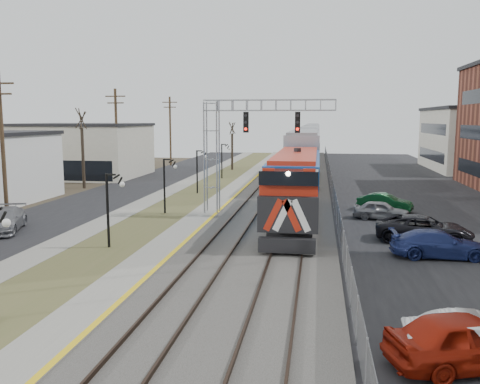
# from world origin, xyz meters

# --- Properties ---
(street_west) EXTENTS (7.00, 120.00, 0.04)m
(street_west) POSITION_xyz_m (-11.50, 35.00, 0.02)
(street_west) COLOR black
(street_west) RESTS_ON ground
(sidewalk) EXTENTS (2.00, 120.00, 0.08)m
(sidewalk) POSITION_xyz_m (-7.00, 35.00, 0.04)
(sidewalk) COLOR gray
(sidewalk) RESTS_ON ground
(grass_median) EXTENTS (4.00, 120.00, 0.06)m
(grass_median) POSITION_xyz_m (-4.00, 35.00, 0.03)
(grass_median) COLOR #4E512B
(grass_median) RESTS_ON ground
(platform) EXTENTS (2.00, 120.00, 0.24)m
(platform) POSITION_xyz_m (-1.00, 35.00, 0.12)
(platform) COLOR gray
(platform) RESTS_ON ground
(ballast_bed) EXTENTS (8.00, 120.00, 0.20)m
(ballast_bed) POSITION_xyz_m (4.00, 35.00, 0.10)
(ballast_bed) COLOR #595651
(ballast_bed) RESTS_ON ground
(parking_lot) EXTENTS (16.00, 120.00, 0.04)m
(parking_lot) POSITION_xyz_m (16.00, 35.00, 0.02)
(parking_lot) COLOR black
(parking_lot) RESTS_ON ground
(platform_edge) EXTENTS (0.24, 120.00, 0.01)m
(platform_edge) POSITION_xyz_m (-0.12, 35.00, 0.24)
(platform_edge) COLOR gold
(platform_edge) RESTS_ON platform
(track_near) EXTENTS (1.58, 120.00, 0.15)m
(track_near) POSITION_xyz_m (2.00, 35.00, 0.28)
(track_near) COLOR #2D2119
(track_near) RESTS_ON ballast_bed
(track_far) EXTENTS (1.58, 120.00, 0.15)m
(track_far) POSITION_xyz_m (5.50, 35.00, 0.28)
(track_far) COLOR #2D2119
(track_far) RESTS_ON ballast_bed
(train) EXTENTS (3.00, 108.65, 5.33)m
(train) POSITION_xyz_m (5.50, 73.19, 2.94)
(train) COLOR #144DA5
(train) RESTS_ON ground
(signal_gantry) EXTENTS (9.00, 1.07, 8.15)m
(signal_gantry) POSITION_xyz_m (1.22, 27.99, 5.59)
(signal_gantry) COLOR gray
(signal_gantry) RESTS_ON ground
(lampposts) EXTENTS (0.14, 62.14, 4.00)m
(lampposts) POSITION_xyz_m (-4.00, 18.29, 2.00)
(lampposts) COLOR black
(lampposts) RESTS_ON ground
(utility_poles) EXTENTS (0.28, 80.28, 10.00)m
(utility_poles) POSITION_xyz_m (-14.50, 25.00, 5.00)
(utility_poles) COLOR #4C3823
(utility_poles) RESTS_ON ground
(fence) EXTENTS (0.04, 120.00, 1.60)m
(fence) POSITION_xyz_m (8.20, 35.00, 0.80)
(fence) COLOR gray
(fence) RESTS_ON ground
(bare_trees) EXTENTS (12.30, 42.30, 5.95)m
(bare_trees) POSITION_xyz_m (-12.66, 38.91, 2.70)
(bare_trees) COLOR #382D23
(bare_trees) RESTS_ON ground
(car_lot_a) EXTENTS (4.93, 3.18, 1.56)m
(car_lot_a) POSITION_xyz_m (11.12, 7.00, 0.78)
(car_lot_a) COLOR #9B1C0B
(car_lot_a) RESTS_ON ground
(car_lot_c) EXTENTS (5.54, 3.20, 1.45)m
(car_lot_c) POSITION_xyz_m (12.84, 21.97, 0.73)
(car_lot_c) COLOR black
(car_lot_c) RESTS_ON ground
(car_lot_d) EXTENTS (4.73, 2.06, 1.35)m
(car_lot_d) POSITION_xyz_m (12.90, 18.65, 0.68)
(car_lot_d) COLOR navy
(car_lot_d) RESTS_ON ground
(car_lot_e) EXTENTS (3.93, 2.14, 1.27)m
(car_lot_e) POSITION_xyz_m (11.24, 28.10, 0.63)
(car_lot_e) COLOR gray
(car_lot_e) RESTS_ON ground
(car_lot_f) EXTENTS (4.20, 2.65, 1.31)m
(car_lot_f) POSITION_xyz_m (11.87, 31.34, 0.65)
(car_lot_f) COLOR #0C3F1C
(car_lot_f) RESTS_ON ground
(car_street_b) EXTENTS (3.50, 5.20, 1.40)m
(car_street_b) POSITION_xyz_m (-11.89, 20.78, 0.70)
(car_street_b) COLOR slate
(car_street_b) RESTS_ON ground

